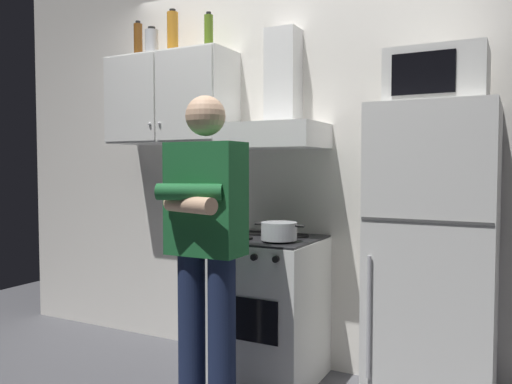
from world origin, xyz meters
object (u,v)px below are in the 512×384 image
Objects in this scene: person_standing at (205,245)px; bottle_canister_steel at (152,43)px; stove_oven at (268,308)px; refrigerator at (433,262)px; range_hood at (277,116)px; cooking_pot at (279,231)px; microwave at (437,78)px; bottle_beer_brown at (138,41)px; bottle_liquor_amber at (173,34)px; bottle_olive_oil at (209,33)px; upper_cabinet at (171,99)px.

bottle_canister_steel reaches higher than person_standing.
refrigerator is at bearing 0.04° from stove_oven.
range_hood reaches higher than cooking_pot.
range_hood is 0.97m from microwave.
bottle_beer_brown is at bearing 144.30° from person_standing.
bottle_liquor_amber is 0.30m from bottle_beer_brown.
cooking_pot is at bearing -12.35° from bottle_beer_brown.
bottle_beer_brown is 1.38× the size of bottle_canister_steel.
refrigerator is at bearing -6.29° from bottle_olive_oil.
upper_cabinet is at bearing 176.52° from microwave.
range_hood is at bearing -3.97° from bottle_olive_oil.
cooking_pot is 1.54× the size of bottle_canister_steel.
bottle_liquor_amber is at bearing 169.38° from stove_oven.
stove_oven is 1.62m from microwave.
bottle_beer_brown reaches higher than refrigerator.
refrigerator is at bearing 31.23° from person_standing.
bottle_olive_oil is at bearing 8.56° from bottle_canister_steel.
person_standing is (-1.00, -0.62, -0.84)m from microwave.
bottle_beer_brown is at bearing 175.20° from upper_cabinet.
bottle_liquor_amber is at bearing -177.43° from bottle_olive_oil.
bottle_olive_oil reaches higher than microwave.
range_hood is at bearing -1.25° from bottle_beer_brown.
microwave is 1.86× the size of bottle_olive_oil.
upper_cabinet is at bearing 175.93° from refrigerator.
stove_oven is 4.42× the size of bottle_canister_steel.
person_standing is 8.29× the size of bottle_canister_steel.
bottle_beer_brown is (-1.23, 0.27, 1.25)m from cooking_pot.
bottle_liquor_amber is at bearing 178.34° from range_hood.
cooking_pot is at bearing -42.49° from stove_oven.
bottle_olive_oil is (-1.47, 0.16, 1.37)m from refrigerator.
bottle_beer_brown is 1.05× the size of bottle_olive_oil.
range_hood is at bearing 173.54° from microwave.
microwave is at bearing 90.90° from refrigerator.
bottle_beer_brown is (-1.10, 0.15, 1.75)m from stove_oven.
refrigerator is 5.13× the size of bottle_liquor_amber.
microwave is at bearing -2.41° from bottle_canister_steel.
refrigerator is at bearing -89.10° from microwave.
microwave is (-0.00, 0.02, 0.94)m from refrigerator.
refrigerator reaches higher than stove_oven.
cooking_pot is at bearing 69.70° from person_standing.
refrigerator is 2.24m from bottle_liquor_amber.
upper_cabinet is 1.55m from stove_oven.
person_standing is at bearing -110.30° from cooking_pot.
range_hood reaches higher than refrigerator.
range_hood is at bearing 86.09° from person_standing.
microwave is at bearing 9.57° from cooking_pot.
upper_cabinet is 1.75m from microwave.
bottle_canister_steel is (-0.94, -0.03, 0.54)m from range_hood.
person_standing is 1.82m from bottle_beer_brown.
bottle_olive_oil is at bearing 173.71° from refrigerator.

